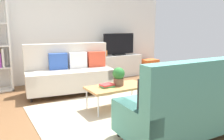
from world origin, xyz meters
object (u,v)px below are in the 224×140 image
couch_green (189,105)px  coffee_table (117,88)px  tv_console (118,66)px  vase_0 (100,53)px  bottle_0 (106,53)px  tv (119,45)px  storage_trunk (149,66)px  potted_plant (119,76)px  table_book_0 (107,86)px  couch_beige (70,73)px

couch_green → coffee_table: couch_green is taller
tv_console → vase_0: vase_0 is taller
bottle_0 → tv: bearing=2.7°
storage_trunk → potted_plant: (-2.51, -2.20, 0.38)m
tv → storage_trunk: size_ratio=1.92×
tv_console → vase_0: (-0.58, 0.05, 0.41)m
couch_green → coffee_table: (-0.28, 1.42, -0.05)m
couch_green → potted_plant: size_ratio=5.76×
coffee_table → tv_console: (1.47, 2.33, -0.07)m
coffee_table → potted_plant: potted_plant is taller
potted_plant → bottle_0: 2.46m
couch_green → potted_plant: 1.48m
coffee_table → storage_trunk: (2.57, 2.23, -0.17)m
storage_trunk → table_book_0: size_ratio=2.17×
coffee_table → tv_console: bearing=57.8°
potted_plant → couch_green: bearing=-81.0°
tv → potted_plant: bearing=-121.8°
coffee_table → bottle_0: (1.04, 2.29, 0.33)m
tv_console → storage_trunk: bearing=-5.2°
couch_green → storage_trunk: couch_green is taller
tv_console → potted_plant: (-1.41, -2.30, 0.28)m
tv_console → tv: size_ratio=1.40×
tv_console → table_book_0: tv_console is taller
couch_beige → couch_green: bearing=110.6°
bottle_0 → potted_plant: bearing=-113.6°
storage_trunk → table_book_0: table_book_0 is taller
vase_0 → tv: bearing=-6.9°
table_book_0 → bottle_0: bottle_0 is taller
table_book_0 → vase_0: bearing=65.4°
bottle_0 → tv_console: bearing=5.3°
couch_beige → couch_green: 2.92m
couch_green → coffee_table: 1.45m
coffee_table → table_book_0: table_book_0 is taller
coffee_table → potted_plant: bearing=29.6°
couch_green → vase_0: couch_green is taller
couch_green → table_book_0: couch_green is taller
couch_beige → potted_plant: 1.46m
couch_beige → coffee_table: size_ratio=1.81×
storage_trunk → vase_0: 1.76m
tv_console → vase_0: size_ratio=7.72×
potted_plant → vase_0: size_ratio=1.85×
tv → vase_0: (-0.58, 0.07, -0.22)m
vase_0 → tv_console: bearing=-4.9°
tv → storage_trunk: tv is taller
storage_trunk → coffee_table: bearing=-139.1°
storage_trunk → table_book_0: 3.53m
couch_green → tv: 3.94m
table_book_0 → bottle_0: (1.22, 2.25, 0.29)m
coffee_table → potted_plant: (0.06, 0.03, 0.20)m
potted_plant → tv_console: bearing=58.4°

